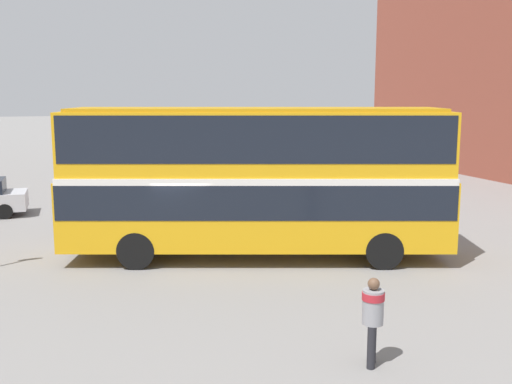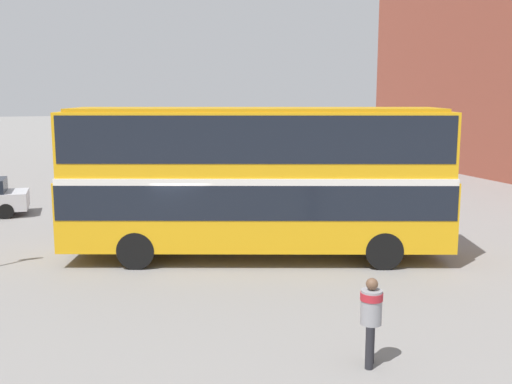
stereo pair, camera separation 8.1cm
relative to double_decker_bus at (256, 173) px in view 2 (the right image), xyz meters
The scene contains 4 objects.
ground_plane 3.29m from the double_decker_bus, 167.15° to the left, with size 240.00×240.00×0.00m, color gray.
double_decker_bus is the anchor object (origin of this frame).
pedestrian_foreground 7.75m from the double_decker_bus, 92.41° to the right, with size 0.57×0.57×1.68m.
parked_car_kerb_near 16.39m from the double_decker_bus, 68.62° to the left, with size 4.65×2.56×1.52m.
Camera 2 is at (-3.66, -17.22, 4.99)m, focal length 42.00 mm.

